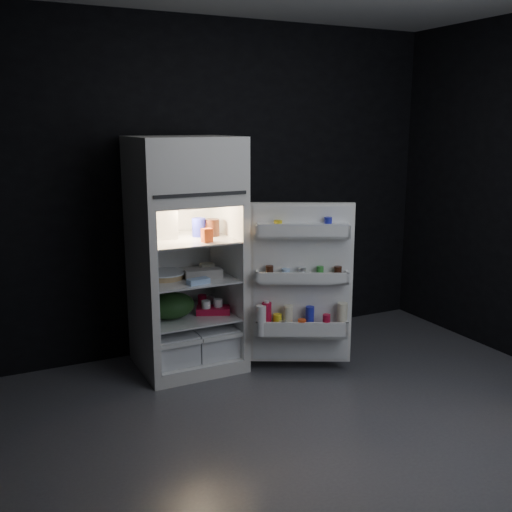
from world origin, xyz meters
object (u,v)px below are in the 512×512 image
milk_jug (166,222)px  refrigerator (185,246)px  egg_carton (203,274)px  yogurt_tray (213,310)px  fridge_door (301,287)px

milk_jug → refrigerator: bearing=-0.4°
egg_carton → yogurt_tray: 0.32m
fridge_door → egg_carton: 0.74m
refrigerator → yogurt_tray: size_ratio=6.83×
egg_carton → yogurt_tray: (0.09, 0.03, -0.31)m
fridge_door → yogurt_tray: size_ratio=4.68×
refrigerator → milk_jug: bearing=165.4°
fridge_door → egg_carton: bearing=146.5°
milk_jug → fridge_door: bearing=-20.4°
fridge_door → egg_carton: (-0.61, 0.41, 0.08)m
fridge_door → yogurt_tray: fridge_door is taller
milk_jug → egg_carton: (0.22, -0.17, -0.38)m
yogurt_tray → fridge_door: bearing=-16.5°
refrigerator → fridge_door: bearing=-37.5°
refrigerator → egg_carton: 0.26m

